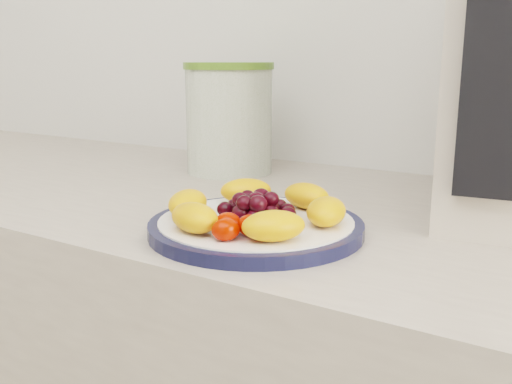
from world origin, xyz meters
The scene contains 6 objects.
plate_rim centered at (-0.09, 1.04, 0.91)m, with size 0.25×0.25×0.01m, color #121633.
plate_face centered at (-0.09, 1.04, 0.91)m, with size 0.23×0.23×0.02m, color white.
canister centered at (-0.33, 1.34, 0.99)m, with size 0.15×0.15×0.18m, color #3E5D16.
canister_lid centered at (-0.33, 1.34, 1.09)m, with size 0.16×0.16×0.01m, color #577D2B.
appliance_panel centered at (0.14, 1.14, 1.10)m, with size 0.07×0.02×0.29m, color black.
fruit_plate centered at (-0.09, 1.04, 0.93)m, with size 0.22×0.22×0.03m.
Camera 1 is at (0.25, 0.50, 1.10)m, focal length 40.00 mm.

